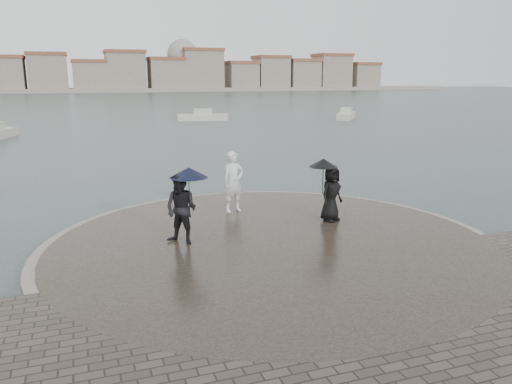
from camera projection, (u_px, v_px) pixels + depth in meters
name	position (u px, v px, depth m)	size (l,w,h in m)	color
ground	(333.00, 308.00, 10.48)	(400.00, 400.00, 0.00)	#2B3835
kerb_ring	(272.00, 248.00, 13.65)	(12.50, 12.50, 0.32)	gray
quay_tip	(272.00, 247.00, 13.65)	(11.90, 11.90, 0.36)	#2D261E
statue	(233.00, 182.00, 16.39)	(0.73, 0.48, 2.01)	silver
visitor_left	(183.00, 202.00, 13.22)	(1.35, 1.20, 2.04)	black
visitor_right	(329.00, 187.00, 15.32)	(1.20, 0.98, 1.95)	black
far_skyline	(68.00, 74.00, 154.61)	(260.00, 20.00, 37.00)	gray
boats	(204.00, 121.00, 50.47)	(39.28, 15.36, 1.50)	beige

